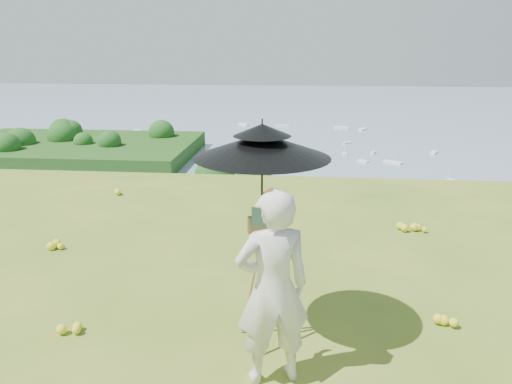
# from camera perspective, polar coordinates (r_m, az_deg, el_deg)

# --- Properties ---
(ground) EXTENTS (14.00, 14.00, 0.00)m
(ground) POSITION_cam_1_polar(r_m,az_deg,el_deg) (5.79, -17.66, -15.71)
(ground) COLOR #486D1F
(ground) RESTS_ON ground
(shoreline_tier) EXTENTS (170.00, 28.00, 8.00)m
(shoreline_tier) POSITION_cam_1_polar(r_m,az_deg,el_deg) (88.55, 3.58, -9.55)
(shoreline_tier) COLOR #6B6156
(shoreline_tier) RESTS_ON bay_water
(bay_water) EXTENTS (700.00, 700.00, 0.00)m
(bay_water) POSITION_cam_1_polar(r_m,az_deg,el_deg) (247.25, 4.96, 7.96)
(bay_water) COLOR slate
(bay_water) RESTS_ON ground
(peninsula) EXTENTS (90.00, 60.00, 12.00)m
(peninsula) POSITION_cam_1_polar(r_m,az_deg,el_deg) (180.00, -20.10, 5.38)
(peninsula) COLOR #1E3D10
(peninsula) RESTS_ON bay_water
(slope_trees) EXTENTS (110.00, 50.00, 6.00)m
(slope_trees) POSITION_cam_1_polar(r_m,az_deg,el_deg) (43.43, 2.19, -7.89)
(slope_trees) COLOR #184615
(slope_trees) RESTS_ON forest_slope
(harbor_town) EXTENTS (110.00, 22.00, 5.00)m
(harbor_town) POSITION_cam_1_polar(r_m,az_deg,el_deg) (85.88, 3.66, -5.65)
(harbor_town) COLOR silver
(harbor_town) RESTS_ON shoreline_tier
(moored_boats) EXTENTS (140.00, 140.00, 0.70)m
(moored_boats) POSITION_cam_1_polar(r_m,az_deg,el_deg) (170.10, 0.41, 4.19)
(moored_boats) COLOR white
(moored_boats) RESTS_ON bay_water
(wildflowers) EXTENTS (10.00, 10.50, 0.12)m
(wildflowers) POSITION_cam_1_polar(r_m,az_deg,el_deg) (5.95, -16.77, -13.98)
(wildflowers) COLOR yellow
(wildflowers) RESTS_ON ground
(painter) EXTENTS (0.78, 0.64, 1.86)m
(painter) POSITION_cam_1_polar(r_m,az_deg,el_deg) (4.51, 1.92, -10.98)
(painter) COLOR silver
(painter) RESTS_ON ground
(field_easel) EXTENTS (0.73, 0.73, 1.52)m
(field_easel) POSITION_cam_1_polar(r_m,az_deg,el_deg) (5.13, 0.76, -9.53)
(field_easel) COLOR olive
(field_easel) RESTS_ON ground
(sun_umbrella) EXTENTS (1.66, 1.66, 1.10)m
(sun_umbrella) POSITION_cam_1_polar(r_m,az_deg,el_deg) (4.79, 0.69, 1.86)
(sun_umbrella) COLOR black
(sun_umbrella) RESTS_ON field_easel
(painter_cap) EXTENTS (0.27, 0.29, 0.10)m
(painter_cap) POSITION_cam_1_polar(r_m,az_deg,el_deg) (4.18, 2.03, -0.28)
(painter_cap) COLOR #D57588
(painter_cap) RESTS_ON painter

